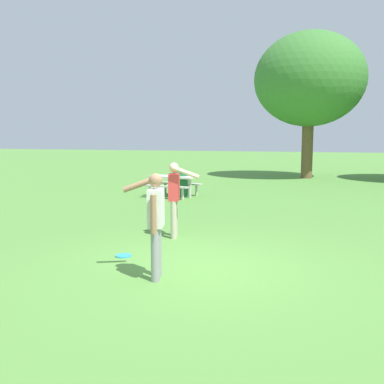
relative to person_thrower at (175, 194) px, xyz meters
name	(u,v)px	position (x,y,z in m)	size (l,w,h in m)	color
ground_plane	(200,268)	(1.20, -2.00, -0.96)	(120.00, 120.00, 0.00)	#568E3D
person_thrower	(175,194)	(0.00, 0.00, 0.00)	(0.78, 0.59, 1.64)	#B7AD93
person_catcher	(155,218)	(0.71, -2.74, 0.00)	(0.78, 0.59, 1.64)	gray
frisbee	(123,256)	(-0.36, -1.75, -0.95)	(0.29, 0.29, 0.03)	#2D9EDB
picnic_table_near	(173,182)	(-2.34, 6.13, -0.40)	(1.86, 1.61, 0.77)	beige
trash_can_beside_table	(181,183)	(-2.13, 6.31, -0.48)	(0.59, 0.59, 0.96)	#1E663D
tree_tall_left	(309,80)	(1.80, 15.31, 4.19)	(5.74, 5.74, 7.62)	brown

